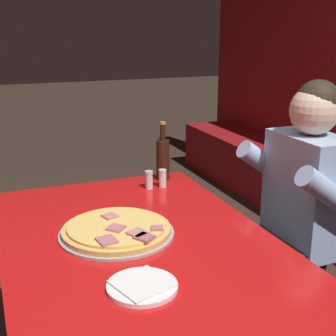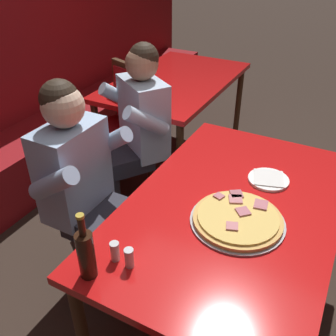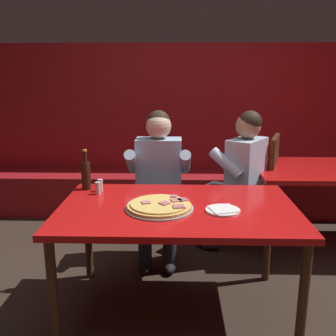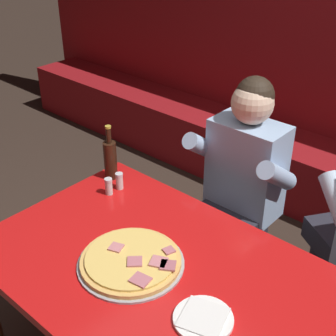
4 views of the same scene
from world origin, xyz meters
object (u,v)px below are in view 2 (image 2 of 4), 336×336
beer_bottle (86,253)px  main_dining_table (232,216)px  pizza (238,219)px  plate_white_paper (268,179)px  shaker_red_pepper_flakes (129,259)px  background_dining_table (176,87)px  diner_seated_blue_shirt (88,186)px  dining_chair_side_aisle (122,121)px  shaker_parmesan (115,252)px  diner_standing_companion (133,130)px

beer_bottle → main_dining_table: bearing=-27.2°
pizza → plate_white_paper: bearing=-5.2°
shaker_red_pepper_flakes → plate_white_paper: bearing=-21.1°
beer_bottle → background_dining_table: 2.21m
background_dining_table → diner_seated_blue_shirt: bearing=-169.7°
main_dining_table → shaker_red_pepper_flakes: size_ratio=17.43×
plate_white_paper → dining_chair_side_aisle: 1.36m
main_dining_table → plate_white_paper: (0.27, -0.09, 0.08)m
pizza → plate_white_paper: size_ratio=2.02×
plate_white_paper → background_dining_table: plate_white_paper is taller
dining_chair_side_aisle → background_dining_table: 0.68m
pizza → shaker_red_pepper_flakes: 0.53m
shaker_red_pepper_flakes → dining_chair_side_aisle: bearing=35.4°
diner_seated_blue_shirt → background_dining_table: size_ratio=0.87×
shaker_parmesan → diner_standing_companion: diner_standing_companion is taller
pizza → dining_chair_side_aisle: 1.52m
main_dining_table → diner_seated_blue_shirt: size_ratio=1.18×
plate_white_paper → shaker_red_pepper_flakes: 0.89m
beer_bottle → pizza: bearing=-35.9°
plate_white_paper → shaker_parmesan: shaker_parmesan is taller
beer_bottle → dining_chair_side_aisle: size_ratio=0.29×
shaker_red_pepper_flakes → pizza: bearing=-32.8°
plate_white_paper → shaker_red_pepper_flakes: size_ratio=2.44×
main_dining_table → shaker_parmesan: 0.63m
shaker_red_pepper_flakes → diner_seated_blue_shirt: size_ratio=0.07×
pizza → diner_standing_companion: bearing=57.0°
plate_white_paper → dining_chair_side_aisle: bearing=68.6°
plate_white_paper → dining_chair_side_aisle: (0.50, 1.26, -0.16)m
beer_bottle → diner_seated_blue_shirt: (0.50, 0.41, -0.15)m
dining_chair_side_aisle → background_dining_table: (0.66, -0.13, 0.08)m
plate_white_paper → diner_seated_blue_shirt: (-0.44, 0.84, -0.05)m
shaker_parmesan → background_dining_table: 2.12m
diner_standing_companion → dining_chair_side_aisle: bearing=46.4°
plate_white_paper → diner_seated_blue_shirt: size_ratio=0.16×
shaker_red_pepper_flakes → dining_chair_side_aisle: dining_chair_side_aisle is taller
pizza → beer_bottle: beer_bottle is taller
main_dining_table → background_dining_table: (1.43, 1.04, -0.00)m
main_dining_table → shaker_parmesan: (-0.55, 0.30, 0.11)m
pizza → main_dining_table: bearing=27.4°
pizza → diner_seated_blue_shirt: bearing=93.6°
beer_bottle → background_dining_table: bearing=18.4°
main_dining_table → diner_seated_blue_shirt: bearing=102.2°
main_dining_table → pizza: bearing=-152.6°
shaker_parmesan → diner_standing_companion: bearing=29.5°
shaker_red_pepper_flakes → background_dining_table: shaker_red_pepper_flakes is taller
plate_white_paper → beer_bottle: size_ratio=0.72×
background_dining_table → shaker_parmesan: bearing=-159.5°
main_dining_table → beer_bottle: bearing=152.8°
pizza → beer_bottle: size_ratio=1.45×
plate_white_paper → dining_chair_side_aisle: dining_chair_side_aisle is taller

